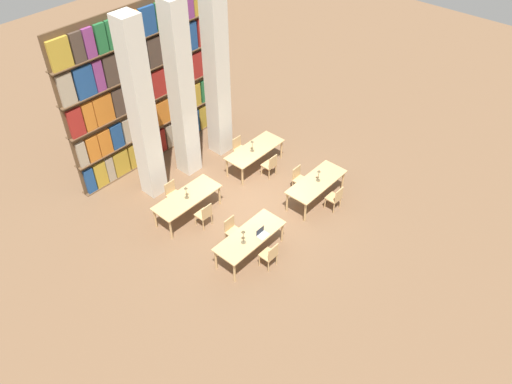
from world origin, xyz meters
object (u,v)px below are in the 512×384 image
(chair_3, at_px, (299,178))
(reading_table_3, at_px, (255,151))
(chair_0, at_px, (270,255))
(chair_5, at_px, (173,193))
(chair_1, at_px, (232,230))
(desk_lamp_3, at_px, (252,144))
(chair_4, at_px, (205,214))
(desk_lamp_1, at_px, (319,174))
(reading_table_1, at_px, (316,183))
(reading_table_2, at_px, (187,199))
(pillar_right, at_px, (217,75))
(chair_6, at_px, (270,165))
(desk_lamp_2, at_px, (186,190))
(pillar_center, at_px, (181,93))
(pillar_left, at_px, (142,113))
(reading_table_0, at_px, (250,237))
(chair_2, at_px, (335,198))
(desk_lamp_0, at_px, (243,234))
(laptop, at_px, (262,234))
(chair_7, at_px, (239,148))

(chair_3, xyz_separation_m, reading_table_3, (-0.06, 1.90, 0.22))
(chair_0, height_order, chair_5, same)
(chair_1, bearing_deg, desk_lamp_3, -147.47)
(chair_3, distance_m, chair_4, 3.44)
(chair_1, distance_m, desk_lamp_1, 3.34)
(chair_5, xyz_separation_m, reading_table_3, (3.21, -0.63, 0.22))
(reading_table_1, distance_m, reading_table_2, 4.12)
(desk_lamp_3, bearing_deg, reading_table_3, 1.71)
(pillar_right, bearing_deg, desk_lamp_3, -93.90)
(reading_table_1, distance_m, chair_6, 1.92)
(pillar_right, bearing_deg, chair_1, -130.97)
(desk_lamp_2, relative_size, chair_6, 0.49)
(pillar_center, bearing_deg, desk_lamp_3, -48.98)
(pillar_left, bearing_deg, reading_table_0, -90.14)
(chair_0, bearing_deg, chair_4, 91.65)
(chair_2, distance_m, desk_lamp_3, 3.40)
(chair_3, height_order, chair_6, same)
(desk_lamp_0, distance_m, chair_2, 3.65)
(chair_3, bearing_deg, reading_table_0, 12.86)
(pillar_center, bearing_deg, chair_4, -123.12)
(pillar_center, height_order, chair_6, pillar_center)
(pillar_left, relative_size, desk_lamp_3, 13.87)
(pillar_center, bearing_deg, chair_6, -56.65)
(laptop, relative_size, desk_lamp_3, 0.74)
(reading_table_0, bearing_deg, reading_table_1, 0.24)
(reading_table_1, height_order, chair_4, chair_4)
(reading_table_0, xyz_separation_m, laptop, (0.25, -0.24, 0.12))
(chair_0, distance_m, chair_4, 2.55)
(chair_0, xyz_separation_m, chair_4, (-0.07, 2.55, 0.00))
(pillar_right, height_order, chair_2, pillar_right)
(pillar_center, distance_m, chair_5, 3.17)
(pillar_center, height_order, reading_table_3, pillar_center)
(desk_lamp_0, xyz_separation_m, reading_table_3, (3.48, 2.68, -0.40))
(chair_1, height_order, chair_6, same)
(chair_1, xyz_separation_m, chair_2, (3.19, -1.43, 0.00))
(chair_1, distance_m, chair_7, 4.08)
(reading_table_3, bearing_deg, reading_table_1, -89.67)
(reading_table_1, height_order, reading_table_3, same)
(chair_0, distance_m, chair_1, 1.45)
(pillar_left, relative_size, desk_lamp_2, 13.87)
(reading_table_0, bearing_deg, chair_6, 31.31)
(chair_0, relative_size, chair_4, 1.00)
(desk_lamp_0, xyz_separation_m, desk_lamp_3, (3.34, 2.68, -0.03))
(desk_lamp_1, height_order, reading_table_3, desk_lamp_1)
(chair_0, height_order, chair_2, same)
(laptop, height_order, reading_table_3, laptop)
(pillar_center, xyz_separation_m, desk_lamp_1, (1.67, -4.30, -1.94))
(desk_lamp_1, bearing_deg, pillar_center, 111.17)
(chair_4, distance_m, desk_lamp_3, 3.23)
(reading_table_0, bearing_deg, reading_table_3, 39.78)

